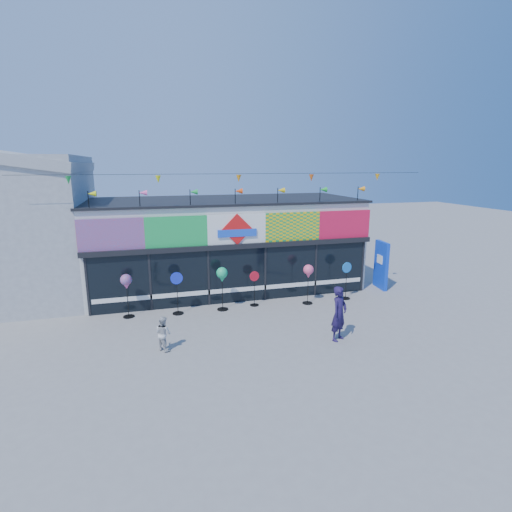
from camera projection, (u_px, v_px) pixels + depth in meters
name	position (u px, v px, depth m)	size (l,w,h in m)	color
ground	(260.00, 334.00, 13.58)	(80.00, 80.00, 0.00)	gray
kite_shop	(225.00, 243.00, 18.69)	(16.00, 5.70, 5.31)	silver
blue_sign	(381.00, 265.00, 18.44)	(0.27, 1.11, 2.20)	#0D3BCA
spinner_0	(126.00, 283.00, 14.83)	(0.43, 0.43, 1.68)	black
spinner_1	(177.00, 292.00, 15.26)	(0.47, 0.42, 1.66)	black
spinner_2	(222.00, 276.00, 15.57)	(0.44, 0.44, 1.74)	black
spinner_3	(254.00, 288.00, 16.20)	(0.41, 0.37, 1.44)	black
spinner_4	(308.00, 273.00, 16.30)	(0.42, 0.42, 1.67)	black
spinner_5	(346.00, 280.00, 17.00)	(0.45, 0.41, 1.61)	black
adult_man	(339.00, 314.00, 12.98)	(0.66, 0.44, 1.82)	#1F1441
child	(163.00, 333.00, 12.33)	(0.54, 0.31, 1.10)	#BEBEBE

